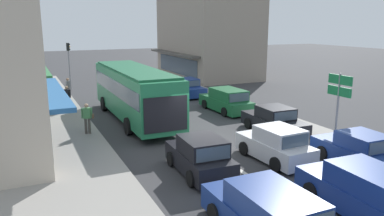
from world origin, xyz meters
The scene contains 18 objects.
ground_plane centered at (0.00, 0.00, 0.00)m, with size 140.00×140.00×0.00m, color #353538.
lane_centre_line centered at (0.00, 4.00, 0.00)m, with size 0.20×28.00×0.01m, color silver.
sidewalk_left centered at (-6.80, 6.00, 0.07)m, with size 5.20×44.00×0.14m, color gray.
kerb_right centered at (6.20, 6.00, 0.06)m, with size 2.80×44.00×0.12m, color gray.
building_right_far centered at (11.48, 21.68, 4.48)m, with size 8.31×12.71×8.97m.
city_bus centered at (-1.56, 5.89, 1.88)m, with size 2.78×10.87×3.23m.
wagon_adjacent_lane_lead centered at (1.60, -8.60, 0.75)m, with size 2.08×4.57×1.58m.
hatchback_adjacent_lane_trail centered at (-1.62, -3.45, 0.71)m, with size 1.93×3.76×1.54m.
hatchback_behind_bus_near centered at (2.01, -3.53, 0.71)m, with size 1.93×3.76×1.54m.
parked_sedan_kerb_front centered at (4.77, -5.63, 0.66)m, with size 2.00×4.25×1.47m.
parked_sedan_kerb_second centered at (4.56, -0.02, 0.66)m, with size 2.02×4.26×1.47m.
parked_wagon_kerb_third centered at (4.74, 5.51, 0.75)m, with size 2.03×4.55×1.58m.
parked_sedan_kerb_rear centered at (4.54, 11.74, 0.66)m, with size 1.99×4.25×1.47m.
traffic_light_downstreet centered at (-3.79, 18.59, 2.85)m, with size 0.33×0.24×4.20m.
directional_road_sign centered at (5.79, -3.22, 2.70)m, with size 0.10×1.40×3.60m.
pedestrian_with_handbag_near centered at (-5.09, 9.96, 1.07)m, with size 0.59×0.51×1.63m.
pedestrian_browsing_midblock centered at (-4.81, 3.63, 1.07)m, with size 0.66×0.32×1.63m.
pedestrian_far_walker centered at (-4.55, 13.84, 1.07)m, with size 0.29×0.56×1.63m.
Camera 1 is at (-7.83, -16.08, 5.90)m, focal length 35.00 mm.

